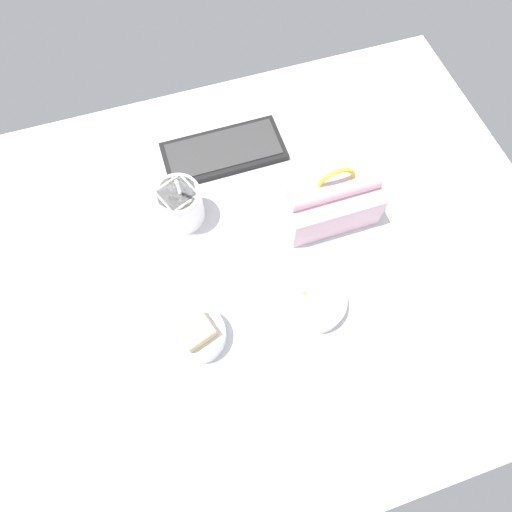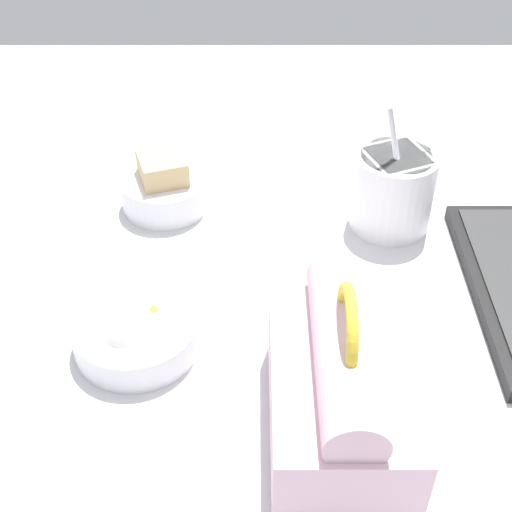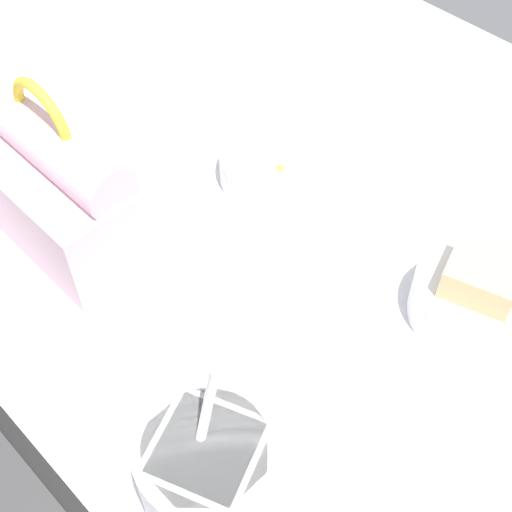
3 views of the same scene
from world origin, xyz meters
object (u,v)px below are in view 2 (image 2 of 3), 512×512
at_px(soup_cup, 393,188).
at_px(bento_bowl_sandwich, 164,188).
at_px(lunch_bag, 340,389).
at_px(bento_bowl_snacks, 136,332).

bearing_deg(soup_cup, bento_bowl_sandwich, -97.33).
distance_m(lunch_bag, bento_bowl_snacks, 0.24).
bearing_deg(bento_bowl_snacks, lunch_bag, 61.56).
height_order(lunch_bag, bento_bowl_sandwich, lunch_bag).
distance_m(soup_cup, bento_bowl_snacks, 0.38).
bearing_deg(bento_bowl_snacks, soup_cup, 125.90).
bearing_deg(bento_bowl_sandwich, lunch_bag, 28.41).
relative_size(soup_cup, bento_bowl_snacks, 1.29).
height_order(lunch_bag, soup_cup, lunch_bag).
distance_m(lunch_bag, soup_cup, 0.34).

